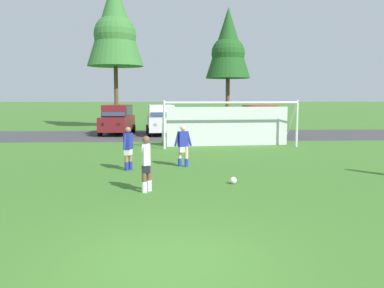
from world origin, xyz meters
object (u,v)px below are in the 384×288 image
(soccer_goal, at_px, (229,123))
(soccer_ball, at_px, (233,180))
(player_defender_far, at_px, (146,164))
(player_winger_left, at_px, (128,148))
(player_midfield_center, at_px, (183,146))
(parked_car_slot_center, at_px, (260,120))
(parked_car_slot_left, at_px, (161,119))
(parked_car_slot_center_left, at_px, (203,123))
(parked_car_slot_far_left, at_px, (117,119))

(soccer_goal, bearing_deg, soccer_ball, -97.47)
(player_defender_far, bearing_deg, player_winger_left, 103.75)
(soccer_ball, distance_m, player_midfield_center, 3.73)
(soccer_ball, xyz_separation_m, parked_car_slot_center, (4.33, 15.48, 1.00))
(player_defender_far, bearing_deg, parked_car_slot_left, 89.76)
(parked_car_slot_center_left, distance_m, parked_car_slot_center, 4.18)
(soccer_goal, distance_m, parked_car_slot_center, 6.35)
(parked_car_slot_left, bearing_deg, player_defender_far, -90.24)
(parked_car_slot_center_left, bearing_deg, player_defender_far, -99.84)
(parked_car_slot_far_left, distance_m, parked_car_slot_center, 10.38)
(soccer_ball, relative_size, player_midfield_center, 0.13)
(player_winger_left, xyz_separation_m, parked_car_slot_center_left, (3.97, 14.20, 0.05))
(parked_car_slot_left, distance_m, parked_car_slot_center, 7.16)
(soccer_ball, distance_m, parked_car_slot_left, 17.43)
(parked_car_slot_far_left, height_order, parked_car_slot_center, same)
(soccer_goal, bearing_deg, player_winger_left, -123.96)
(soccer_ball, bearing_deg, soccer_goal, 82.53)
(soccer_ball, bearing_deg, parked_car_slot_left, 98.66)
(player_midfield_center, distance_m, player_defender_far, 4.44)
(player_midfield_center, height_order, player_defender_far, same)
(player_midfield_center, height_order, parked_car_slot_left, parked_car_slot_left)
(parked_car_slot_far_left, bearing_deg, parked_car_slot_left, -6.48)
(soccer_ball, relative_size, parked_car_slot_center, 0.05)
(parked_car_slot_far_left, relative_size, parked_car_slot_left, 1.00)
(player_midfield_center, distance_m, player_winger_left, 2.20)
(soccer_ball, height_order, parked_car_slot_center_left, parked_car_slot_center_left)
(soccer_ball, distance_m, player_defender_far, 2.94)
(player_defender_far, bearing_deg, player_midfield_center, 74.17)
(soccer_ball, distance_m, player_winger_left, 4.52)
(parked_car_slot_far_left, distance_m, parked_car_slot_center_left, 6.28)
(player_midfield_center, relative_size, parked_car_slot_far_left, 0.35)
(parked_car_slot_left, height_order, parked_car_slot_center_left, parked_car_slot_left)
(parked_car_slot_left, height_order, parked_car_slot_center, same)
(soccer_goal, distance_m, parked_car_slot_center_left, 7.03)
(parked_car_slot_center_left, xyz_separation_m, parked_car_slot_center, (3.94, -1.38, 0.24))
(soccer_goal, bearing_deg, parked_car_slot_left, 118.23)
(player_winger_left, bearing_deg, soccer_goal, 56.04)
(soccer_goal, xyz_separation_m, parked_car_slot_center_left, (-0.91, 6.96, -0.42))
(parked_car_slot_center, bearing_deg, parked_car_slot_center_left, 160.63)
(player_winger_left, bearing_deg, parked_car_slot_far_left, 98.66)
(parked_car_slot_center_left, bearing_deg, soccer_ball, -91.33)
(player_winger_left, relative_size, parked_car_slot_center, 0.35)
(player_midfield_center, bearing_deg, player_winger_left, -162.05)
(parked_car_slot_center_left, bearing_deg, parked_car_slot_far_left, 173.58)
(soccer_ball, height_order, player_midfield_center, player_midfield_center)
(player_midfield_center, distance_m, parked_car_slot_far_left, 14.88)
(soccer_goal, height_order, player_midfield_center, soccer_goal)
(soccer_goal, relative_size, parked_car_slot_left, 1.59)
(player_winger_left, bearing_deg, parked_car_slot_center_left, 74.39)
(soccer_ball, bearing_deg, player_defender_far, -161.07)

